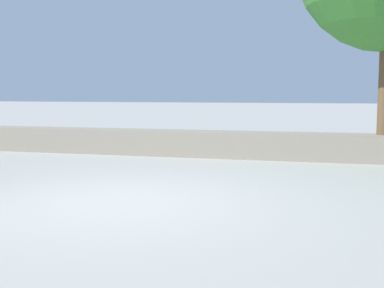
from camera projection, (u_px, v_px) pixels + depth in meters
The scene contains 2 objects.
ground_plane at pixel (117, 202), 6.41m from camera, with size 120.00×120.00×0.00m, color #A3A099.
stone_wall at pixel (206, 144), 10.99m from camera, with size 36.00×0.80×0.55m, color gray.
Camera 1 is at (2.59, -5.82, 1.41)m, focal length 46.57 mm.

